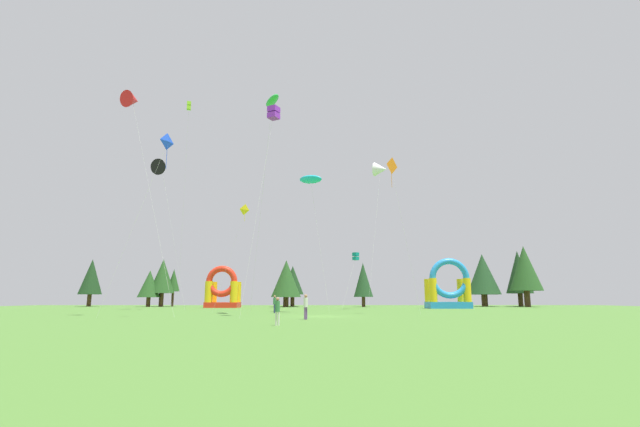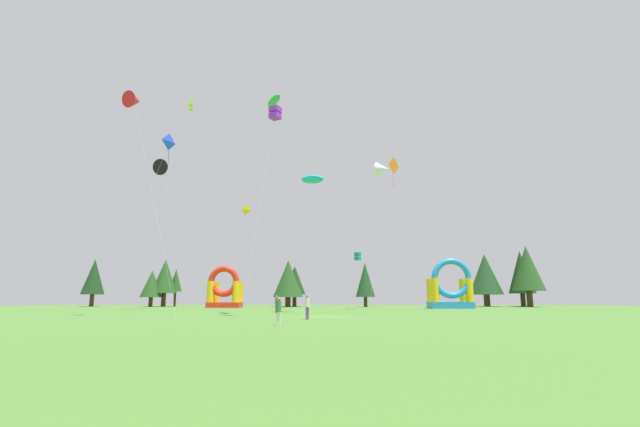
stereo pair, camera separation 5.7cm
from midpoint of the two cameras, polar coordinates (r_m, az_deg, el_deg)
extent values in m
plane|color=#47752D|center=(39.62, 0.13, -12.75)|extent=(120.00, 120.00, 0.00)
cone|color=black|center=(67.73, -19.15, 5.48)|extent=(2.64, 2.80, 2.62)
cylinder|color=silver|center=(64.72, -17.89, -2.71)|extent=(4.53, 0.81, 19.53)
pyramid|color=yellow|center=(54.04, -9.32, 0.39)|extent=(0.96, 0.95, 0.97)
cylinder|color=yellow|center=(53.99, -9.38, -0.28)|extent=(0.04, 0.04, 1.29)
cylinder|color=silver|center=(53.64, -11.30, -5.73)|extent=(3.32, 0.06, 11.66)
cone|color=red|center=(47.53, -22.42, 12.99)|extent=(2.14, 2.21, 1.86)
cylinder|color=silver|center=(42.50, -20.30, 1.53)|extent=(5.85, 2.40, 19.87)
pyramid|color=blue|center=(41.42, -18.45, 8.47)|extent=(0.69, 1.01, 1.07)
cylinder|color=blue|center=(41.12, -18.62, 6.90)|extent=(0.04, 0.04, 2.35)
cylinder|color=silver|center=(40.02, -22.26, -1.44)|extent=(4.27, 1.12, 14.64)
cube|color=#0C7F7A|center=(60.23, 4.53, -5.62)|extent=(0.92, 0.92, 0.45)
cube|color=#0C7F7A|center=(60.28, 4.52, -5.11)|extent=(0.92, 0.92, 0.45)
cylinder|color=silver|center=(59.06, 3.67, -8.64)|extent=(2.02, 1.85, 6.92)
cone|color=white|center=(66.71, 7.62, 5.51)|extent=(2.70, 2.71, 2.20)
cylinder|color=silver|center=(61.56, 6.89, -2.61)|extent=(2.90, 6.00, 19.85)
cube|color=purple|center=(42.59, -5.81, 12.05)|extent=(1.19, 1.19, 0.51)
cube|color=purple|center=(42.83, -5.79, 12.80)|extent=(1.19, 1.19, 0.51)
cylinder|color=silver|center=(38.44, -7.74, 0.88)|extent=(1.95, 3.57, 18.16)
cube|color=#8CD826|center=(66.32, -16.07, 12.59)|extent=(0.67, 0.67, 0.51)
cube|color=#8CD826|center=(66.56, -16.04, 13.08)|extent=(0.67, 0.67, 0.51)
cylinder|color=silver|center=(64.78, -16.70, 0.76)|extent=(1.40, 4.66, 27.41)
pyramid|color=orange|center=(47.44, 8.85, 5.79)|extent=(1.12, 1.07, 1.28)
cylinder|color=orange|center=(47.09, 8.97, 4.55)|extent=(0.04, 0.04, 2.16)
cylinder|color=silver|center=(46.05, 10.68, -3.05)|extent=(2.41, 0.10, 14.76)
ellipsoid|color=#19B7CC|center=(51.83, -1.17, 4.29)|extent=(3.46, 3.54, 1.61)
cylinder|color=silver|center=(49.36, -0.04, -3.71)|extent=(2.06, 2.20, 14.79)
ellipsoid|color=green|center=(49.15, -5.97, 13.86)|extent=(2.34, 3.49, 1.20)
cylinder|color=silver|center=(49.86, -7.40, 0.38)|extent=(2.90, 8.09, 21.79)
cylinder|color=#724C8C|center=(33.94, -1.69, -12.39)|extent=(0.18, 0.18, 0.88)
cylinder|color=#724C8C|center=(33.81, -1.90, -12.40)|extent=(0.18, 0.18, 0.88)
cylinder|color=silver|center=(33.86, -1.79, -11.06)|extent=(0.44, 0.44, 0.69)
sphere|color=#9E704C|center=(33.85, -1.78, -10.28)|extent=(0.24, 0.24, 0.24)
cylinder|color=silver|center=(26.77, -5.20, -12.97)|extent=(0.12, 0.12, 0.77)
cylinder|color=silver|center=(26.80, -5.53, -12.96)|extent=(0.12, 0.12, 0.77)
cylinder|color=#33723F|center=(26.77, -5.34, -11.49)|extent=(0.30, 0.30, 0.61)
sphere|color=#9E704C|center=(26.76, -5.33, -10.61)|extent=(0.21, 0.21, 0.21)
cylinder|color=navy|center=(48.31, -5.66, -11.78)|extent=(0.15, 0.15, 0.87)
cylinder|color=navy|center=(48.15, -5.71, -11.78)|extent=(0.15, 0.15, 0.87)
cylinder|color=#33723F|center=(48.22, -5.67, -10.85)|extent=(0.36, 0.36, 0.69)
sphere|color=#9E704C|center=(48.22, -5.66, -10.30)|extent=(0.24, 0.24, 0.24)
cube|color=red|center=(75.82, -12.03, -11.14)|extent=(5.17, 4.33, 0.83)
cylinder|color=yellow|center=(74.72, -13.72, -9.50)|extent=(1.21, 1.21, 3.28)
cylinder|color=yellow|center=(73.91, -10.69, -9.61)|extent=(1.21, 1.21, 3.28)
cylinder|color=yellow|center=(77.76, -13.18, -9.55)|extent=(1.21, 1.21, 3.28)
cylinder|color=yellow|center=(76.98, -10.27, -9.65)|extent=(1.21, 1.21, 3.28)
torus|color=red|center=(74.33, -12.16, -8.29)|extent=(4.93, 0.97, 4.93)
cube|color=#268CD8|center=(71.60, 15.77, -10.98)|extent=(6.14, 4.07, 0.95)
cylinder|color=yellow|center=(69.55, 14.01, -9.28)|extent=(1.14, 1.14, 3.44)
cylinder|color=yellow|center=(70.93, 17.98, -9.10)|extent=(1.14, 1.14, 3.44)
cylinder|color=yellow|center=(72.39, 13.44, -9.34)|extent=(1.14, 1.14, 3.44)
cylinder|color=yellow|center=(73.72, 17.27, -9.17)|extent=(1.14, 1.14, 3.44)
torus|color=#268CD8|center=(70.24, 15.94, -7.79)|extent=(5.91, 0.91, 5.91)
cylinder|color=#4C331E|center=(94.23, -26.88, -9.67)|extent=(0.73, 0.73, 2.16)
cone|color=#193819|center=(94.31, -26.67, -7.07)|extent=(4.08, 4.08, 6.43)
cylinder|color=#4C331E|center=(86.51, -20.66, -10.33)|extent=(0.70, 0.70, 1.63)
cone|color=#234C1E|center=(86.54, -20.52, -8.24)|extent=(3.87, 3.87, 4.68)
cylinder|color=#4C331E|center=(87.07, -19.22, -10.17)|extent=(0.79, 0.79, 2.37)
cone|color=#234C1E|center=(87.15, -19.05, -7.40)|extent=(4.40, 4.40, 6.06)
cylinder|color=#4C331E|center=(87.82, -17.93, -10.13)|extent=(0.42, 0.42, 2.69)
cone|color=#234C1E|center=(87.87, -17.81, -7.95)|extent=(2.33, 2.33, 4.01)
cylinder|color=#4C331E|center=(80.02, -4.26, -10.99)|extent=(0.93, 0.93, 1.66)
cone|color=#234C1E|center=(80.09, -4.22, -8.12)|extent=(5.16, 5.16, 6.34)
cylinder|color=#4C331E|center=(84.40, -3.43, -10.81)|extent=(0.73, 0.73, 2.15)
cone|color=#193819|center=(84.46, -3.40, -8.33)|extent=(4.04, 4.04, 5.16)
cylinder|color=#4C331E|center=(80.59, 5.51, -10.95)|extent=(0.61, 0.61, 1.69)
cone|color=#1E4221|center=(80.65, 5.46, -8.26)|extent=(3.37, 3.37, 5.89)
cylinder|color=#4C331E|center=(89.34, 19.96, -10.19)|extent=(1.08, 1.08, 2.14)
cone|color=#1E4221|center=(89.44, 19.77, -7.15)|extent=(6.00, 6.00, 7.36)
cylinder|color=#4C331E|center=(87.72, 24.56, -9.68)|extent=(0.99, 0.99, 2.76)
cone|color=#234C1E|center=(87.87, 24.30, -6.25)|extent=(5.52, 5.52, 7.78)
cylinder|color=#4C331E|center=(92.84, 23.86, -9.86)|extent=(0.86, 0.86, 2.34)
cone|color=#193819|center=(92.95, 23.63, -6.72)|extent=(4.76, 4.76, 7.86)
camera|label=1|loc=(0.03, -89.97, -0.01)|focal=25.57mm
camera|label=2|loc=(0.03, 90.03, 0.01)|focal=25.57mm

